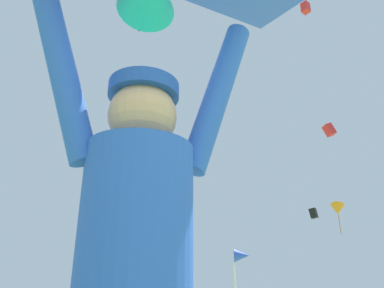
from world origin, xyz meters
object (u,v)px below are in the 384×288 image
object	(u,v)px
distant_kite_black_high_left	(314,213)
distant_kite_orange_overhead_distant	(338,209)
marker_flag	(241,261)
distant_kite_red_mid_right	(305,8)
distant_kite_red_far_center	(329,130)

from	to	relation	value
distant_kite_black_high_left	distant_kite_orange_overhead_distant	size ratio (longest dim) A/B	0.28
distant_kite_orange_overhead_distant	marker_flag	world-z (taller)	distant_kite_orange_overhead_distant
distant_kite_black_high_left	distant_kite_red_mid_right	bearing A→B (deg)	-87.59
distant_kite_red_far_center	distant_kite_orange_overhead_distant	size ratio (longest dim) A/B	0.49
distant_kite_black_high_left	marker_flag	distance (m)	20.11
distant_kite_red_far_center	distant_kite_red_mid_right	xyz separation A→B (m)	(-3.63, -9.47, 5.67)
marker_flag	distant_kite_red_far_center	bearing A→B (deg)	67.19
distant_kite_orange_overhead_distant	distant_kite_red_far_center	bearing A→B (deg)	54.88
distant_kite_black_high_left	distant_kite_orange_overhead_distant	bearing A→B (deg)	56.03
distant_kite_orange_overhead_distant	distant_kite_red_mid_right	xyz separation A→B (m)	(-3.09, -8.71, 13.04)
distant_kite_black_high_left	marker_flag	xyz separation A→B (m)	(-6.37, -18.58, -4.31)
marker_flag	distant_kite_orange_overhead_distant	bearing A→B (deg)	67.64
distant_kite_orange_overhead_distant	distant_kite_red_mid_right	distance (m)	15.99
distant_kite_black_high_left	marker_flag	bearing A→B (deg)	-108.93
marker_flag	distant_kite_red_mid_right	bearing A→B (deg)	66.03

